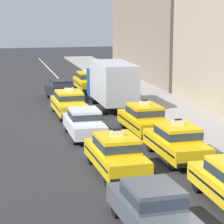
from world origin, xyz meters
name	(u,v)px	position (x,y,z in m)	size (l,w,h in m)	color
lane_stripe_left_right	(94,115)	(0.00, 20.00, 0.00)	(0.14, 80.00, 0.01)	silver
sidewalk_curb	(203,126)	(5.60, 15.00, 0.07)	(4.00, 90.00, 0.15)	#9E9993
sedan_left_nearest	(152,207)	(-1.76, 1.91, 0.85)	(1.98, 4.38, 1.58)	black
taxi_left_second	(116,153)	(-1.46, 7.86, 0.88)	(1.96, 4.62, 1.96)	black
sedan_left_third	(84,122)	(-1.69, 14.24, 0.85)	(1.76, 4.30, 1.58)	black
taxi_left_fourth	(69,103)	(-1.66, 20.02, 0.88)	(1.92, 4.60, 1.96)	black
sedan_left_fifth	(61,89)	(-1.40, 25.94, 0.85)	(2.01, 4.40, 1.58)	black
taxi_right_second	(177,141)	(1.76, 9.16, 0.88)	(1.91, 4.60, 1.96)	black
taxi_right_third	(144,118)	(1.72, 14.29, 0.88)	(1.95, 4.61, 1.96)	black
box_truck_right_fourth	(111,82)	(1.71, 22.35, 1.78)	(2.36, 6.99, 3.27)	black
taxi_right_fifth	(88,81)	(1.41, 29.78, 0.88)	(1.85, 4.57, 1.96)	black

